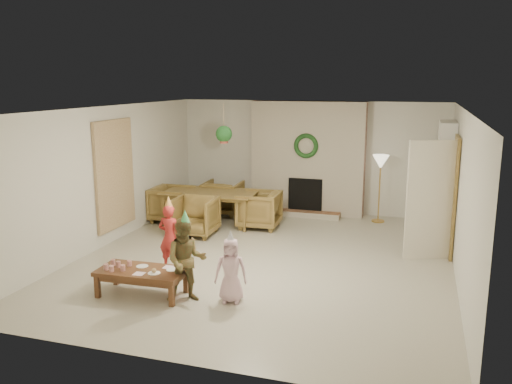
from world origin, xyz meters
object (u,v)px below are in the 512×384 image
at_px(dining_chair_near, 195,216).
at_px(dining_chair_far, 223,198).
at_px(dining_table, 210,208).
at_px(coffee_table_top, 142,271).
at_px(child_red, 170,237).
at_px(dining_chair_left, 172,204).
at_px(child_plaid, 186,261).
at_px(child_pink, 231,270).
at_px(dining_chair_right, 259,209).

xyz_separation_m(dining_chair_near, dining_chair_far, (-0.07, 1.70, 0.00)).
bearing_deg(dining_chair_far, dining_table, 90.00).
bearing_deg(dining_chair_far, coffee_table_top, 94.66).
height_order(dining_table, child_red, child_red).
bearing_deg(dining_chair_far, dining_chair_near, 90.00).
height_order(dining_chair_left, child_plaid, child_plaid).
height_order(dining_chair_far, child_pink, child_pink).
height_order(dining_chair_right, child_pink, child_pink).
xyz_separation_m(dining_table, child_plaid, (1.20, -3.75, 0.23)).
bearing_deg(dining_chair_left, dining_chair_near, -135.00).
relative_size(dining_chair_left, child_plaid, 0.72).
bearing_deg(child_pink, child_red, 132.85).
height_order(coffee_table_top, child_pink, child_pink).
bearing_deg(child_red, dining_chair_near, -74.51).
bearing_deg(dining_chair_right, child_plaid, -0.09).
relative_size(dining_chair_far, child_plaid, 0.72).
distance_m(child_plaid, child_pink, 0.61).
xyz_separation_m(dining_chair_far, dining_chair_right, (1.09, -0.81, 0.00)).
height_order(coffee_table_top, child_plaid, child_plaid).
bearing_deg(coffee_table_top, dining_chair_far, 94.58).
height_order(dining_chair_far, dining_chair_left, same).
xyz_separation_m(dining_chair_left, child_pink, (2.63, -3.57, 0.07)).
height_order(child_red, child_plaid, child_plaid).
height_order(dining_table, child_plaid, child_plaid).
height_order(dining_chair_near, child_plaid, child_plaid).
bearing_deg(dining_chair_right, child_red, -15.02).
height_order(dining_table, dining_chair_left, dining_chair_left).
bearing_deg(dining_table, dining_chair_left, 180.00).
bearing_deg(dining_table, child_pink, -65.89).
xyz_separation_m(dining_chair_right, child_plaid, (0.14, -3.79, 0.20)).
bearing_deg(dining_chair_near, child_red, -80.03).
xyz_separation_m(dining_chair_near, dining_chair_right, (1.03, 0.89, 0.00)).
xyz_separation_m(dining_chair_near, child_pink, (1.75, -2.76, 0.07)).
bearing_deg(child_plaid, dining_chair_right, 69.04).
xyz_separation_m(child_plaid, child_pink, (0.58, 0.15, -0.13)).
bearing_deg(coffee_table_top, dining_chair_near, 97.25).
xyz_separation_m(child_red, child_pink, (1.35, -0.90, -0.08)).
bearing_deg(child_pink, dining_chair_right, 87.69).
xyz_separation_m(dining_table, dining_chair_near, (0.03, -0.85, 0.04)).
height_order(dining_chair_left, coffee_table_top, dining_chair_left).
distance_m(dining_table, dining_chair_near, 0.85).
xyz_separation_m(dining_chair_right, child_pink, (0.72, -3.65, 0.07)).
relative_size(dining_chair_left, coffee_table_top, 0.68).
bearing_deg(child_red, dining_table, -77.59).
xyz_separation_m(dining_chair_near, dining_chair_left, (-0.88, 0.81, 0.00)).
height_order(dining_table, dining_chair_near, dining_chair_near).
xyz_separation_m(dining_table, dining_chair_far, (-0.03, 0.85, 0.04)).
bearing_deg(child_plaid, dining_chair_near, 88.83).
distance_m(dining_chair_right, coffee_table_top, 3.84).
height_order(coffee_table_top, child_red, child_red).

